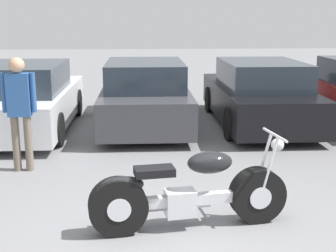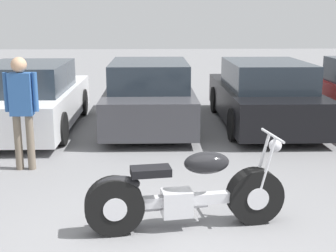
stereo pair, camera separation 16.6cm
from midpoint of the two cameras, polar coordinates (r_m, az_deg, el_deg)
The scene contains 6 objects.
ground_plane at distance 5.07m, azimuth -0.42°, elevation -14.66°, with size 60.00×60.00×0.00m, color slate.
motorcycle at distance 5.35m, azimuth 1.48°, elevation -8.27°, with size 2.30×0.73×1.06m.
parked_car_white at distance 10.31m, azimuth -17.39°, elevation 3.15°, with size 1.91×4.45×1.43m.
parked_car_dark_grey at distance 10.33m, azimuth -3.28°, elevation 3.75°, with size 1.91×4.45×1.43m.
parked_car_black at distance 10.54m, azimuth 10.52°, elevation 3.75°, with size 1.91×4.45×1.43m.
person_standing at distance 7.52m, azimuth -18.27°, elevation 2.55°, with size 0.52×0.24×1.77m.
Camera 1 is at (-0.31, -4.47, 2.38)m, focal length 50.00 mm.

